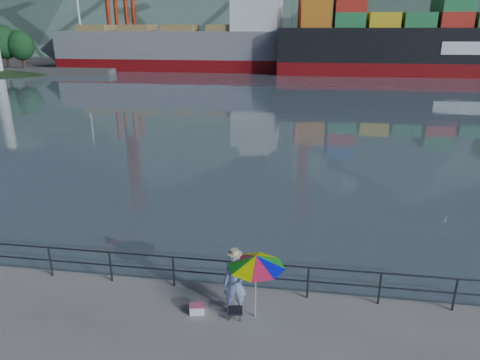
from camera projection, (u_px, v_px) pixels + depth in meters
name	position (u px, v px, depth m)	size (l,w,h in m)	color
harbor_water	(291.00, 54.00, 132.79)	(500.00, 280.00, 0.00)	#4C5C67
far_dock	(330.00, 64.00, 96.90)	(200.00, 40.00, 0.40)	#514F4C
guardrail	(142.00, 269.00, 12.98)	(22.00, 0.06, 1.03)	#2D3033
container_stacks	(431.00, 50.00, 93.86)	(58.00, 8.40, 7.80)	yellow
fisherman	(235.00, 284.00, 11.56)	(0.65, 0.43, 1.78)	#3A619C
beach_umbrella	(256.00, 261.00, 11.06)	(1.59, 1.59, 1.88)	white
folding_stool	(235.00, 313.00, 11.56)	(0.43, 0.43, 0.25)	black
cooler_bag	(197.00, 309.00, 11.75)	(0.40, 0.26, 0.23)	silver
fishing_rod	(246.00, 285.00, 13.06)	(0.02, 0.02, 2.32)	black
bulk_carrier	(189.00, 47.00, 82.10)	(47.20, 8.17, 14.50)	maroon
container_ship	(475.00, 39.00, 72.40)	(62.91, 10.49, 18.10)	maroon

